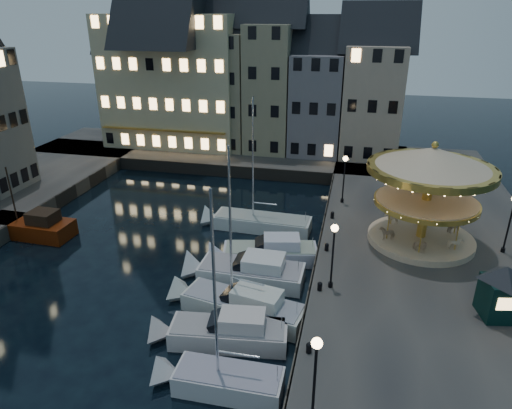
% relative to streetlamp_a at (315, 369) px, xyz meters
% --- Properties ---
extents(ground, '(160.00, 160.00, 0.00)m').
position_rel_streetlamp_a_xyz_m(ground, '(-7.20, 9.00, -4.02)').
color(ground, black).
rests_on(ground, ground).
extents(quay_east, '(16.00, 56.00, 1.30)m').
position_rel_streetlamp_a_xyz_m(quay_east, '(6.80, 15.00, -3.37)').
color(quay_east, '#474442').
rests_on(quay_east, ground).
extents(quay_north, '(44.00, 12.00, 1.30)m').
position_rel_streetlamp_a_xyz_m(quay_north, '(-15.20, 37.00, -3.37)').
color(quay_north, '#474442').
rests_on(quay_north, ground).
extents(quaywall_e, '(0.15, 44.00, 1.30)m').
position_rel_streetlamp_a_xyz_m(quaywall_e, '(-1.20, 15.00, -3.37)').
color(quaywall_e, '#47423A').
rests_on(quaywall_e, ground).
extents(quaywall_n, '(48.00, 0.15, 1.30)m').
position_rel_streetlamp_a_xyz_m(quaywall_n, '(-13.20, 31.00, -3.37)').
color(quaywall_n, '#47423A').
rests_on(quaywall_n, ground).
extents(streetlamp_a, '(0.44, 0.44, 4.17)m').
position_rel_streetlamp_a_xyz_m(streetlamp_a, '(0.00, 0.00, 0.00)').
color(streetlamp_a, black).
rests_on(streetlamp_a, quay_east).
extents(streetlamp_b, '(0.44, 0.44, 4.17)m').
position_rel_streetlamp_a_xyz_m(streetlamp_b, '(0.00, 10.00, 0.00)').
color(streetlamp_b, black).
rests_on(streetlamp_b, quay_east).
extents(streetlamp_c, '(0.44, 0.44, 4.17)m').
position_rel_streetlamp_a_xyz_m(streetlamp_c, '(0.00, 23.50, 0.00)').
color(streetlamp_c, black).
rests_on(streetlamp_c, quay_east).
extents(streetlamp_d, '(0.44, 0.44, 4.17)m').
position_rel_streetlamp_a_xyz_m(streetlamp_d, '(11.30, 17.00, 0.00)').
color(streetlamp_d, black).
rests_on(streetlamp_d, quay_east).
extents(bollard_a, '(0.30, 0.30, 0.57)m').
position_rel_streetlamp_a_xyz_m(bollard_a, '(-0.60, 4.00, -2.41)').
color(bollard_a, black).
rests_on(bollard_a, quay_east).
extents(bollard_b, '(0.30, 0.30, 0.57)m').
position_rel_streetlamp_a_xyz_m(bollard_b, '(-0.60, 9.50, -2.41)').
color(bollard_b, black).
rests_on(bollard_b, quay_east).
extents(bollard_c, '(0.30, 0.30, 0.57)m').
position_rel_streetlamp_a_xyz_m(bollard_c, '(-0.60, 14.50, -2.41)').
color(bollard_c, black).
rests_on(bollard_c, quay_east).
extents(bollard_d, '(0.30, 0.30, 0.57)m').
position_rel_streetlamp_a_xyz_m(bollard_d, '(-0.60, 20.00, -2.41)').
color(bollard_d, black).
rests_on(bollard_d, quay_east).
extents(townhouse_na, '(5.50, 8.00, 12.80)m').
position_rel_streetlamp_a_xyz_m(townhouse_na, '(-26.70, 39.00, 3.76)').
color(townhouse_na, '#B79A8F').
rests_on(townhouse_na, quay_north).
extents(townhouse_nb, '(6.16, 8.00, 13.80)m').
position_rel_streetlamp_a_xyz_m(townhouse_nb, '(-21.25, 39.00, 4.26)').
color(townhouse_nb, slate).
rests_on(townhouse_nb, quay_north).
extents(townhouse_nc, '(6.82, 8.00, 14.80)m').
position_rel_streetlamp_a_xyz_m(townhouse_nc, '(-15.20, 39.00, 4.76)').
color(townhouse_nc, gray).
rests_on(townhouse_nc, quay_north).
extents(townhouse_nd, '(5.50, 8.00, 15.80)m').
position_rel_streetlamp_a_xyz_m(townhouse_nd, '(-9.45, 39.00, 5.26)').
color(townhouse_nd, gray).
rests_on(townhouse_nd, quay_north).
extents(townhouse_ne, '(6.16, 8.00, 12.80)m').
position_rel_streetlamp_a_xyz_m(townhouse_ne, '(-4.00, 39.00, 3.76)').
color(townhouse_ne, slate).
rests_on(townhouse_ne, quay_north).
extents(townhouse_nf, '(6.82, 8.00, 13.80)m').
position_rel_streetlamp_a_xyz_m(townhouse_nf, '(2.05, 39.00, 4.26)').
color(townhouse_nf, tan).
rests_on(townhouse_nf, quay_north).
extents(hotel_corner, '(17.60, 9.00, 16.80)m').
position_rel_streetlamp_a_xyz_m(hotel_corner, '(-21.20, 39.00, 5.76)').
color(hotel_corner, beige).
rests_on(hotel_corner, quay_north).
extents(motorboat_a, '(6.16, 2.00, 10.24)m').
position_rel_streetlamp_a_xyz_m(motorboat_a, '(-4.68, 2.01, -3.48)').
color(motorboat_a, silver).
rests_on(motorboat_a, ground).
extents(motorboat_b, '(7.43, 2.93, 2.15)m').
position_rel_streetlamp_a_xyz_m(motorboat_b, '(-5.46, 5.23, -3.38)').
color(motorboat_b, silver).
rests_on(motorboat_b, ground).
extents(motorboat_c, '(8.44, 3.67, 11.17)m').
position_rel_streetlamp_a_xyz_m(motorboat_c, '(-5.27, 7.88, -3.34)').
color(motorboat_c, silver).
rests_on(motorboat_c, ground).
extents(motorboat_d, '(7.96, 2.70, 2.15)m').
position_rel_streetlamp_a_xyz_m(motorboat_d, '(-5.69, 11.59, -3.38)').
color(motorboat_d, silver).
rests_on(motorboat_d, ground).
extents(motorboat_e, '(7.78, 3.68, 2.15)m').
position_rel_streetlamp_a_xyz_m(motorboat_e, '(-4.97, 14.32, -3.38)').
color(motorboat_e, silver).
rests_on(motorboat_e, ground).
extents(motorboat_f, '(8.97, 2.62, 11.91)m').
position_rel_streetlamp_a_xyz_m(motorboat_f, '(-6.79, 19.40, -3.49)').
color(motorboat_f, silver).
rests_on(motorboat_f, ground).
extents(red_fishing_boat, '(7.23, 2.70, 5.85)m').
position_rel_streetlamp_a_xyz_m(red_fishing_boat, '(-24.03, 14.21, -3.32)').
color(red_fishing_boat, '#591B05').
rests_on(red_fishing_boat, ground).
extents(carousel, '(8.50, 8.50, 7.44)m').
position_rel_streetlamp_a_xyz_m(carousel, '(5.88, 17.33, 2.18)').
color(carousel, '#D5B390').
rests_on(carousel, quay_east).
extents(ticket_kiosk, '(2.98, 2.98, 3.49)m').
position_rel_streetlamp_a_xyz_m(ticket_kiosk, '(9.07, 9.19, -0.64)').
color(ticket_kiosk, black).
rests_on(ticket_kiosk, quay_east).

